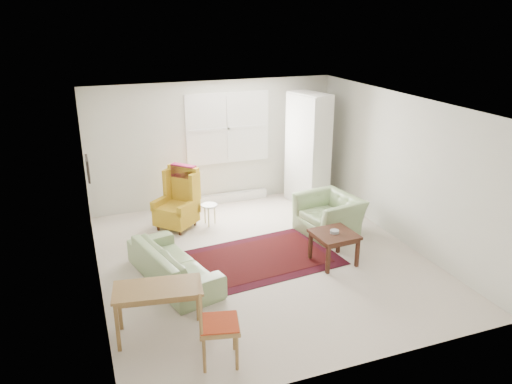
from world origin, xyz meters
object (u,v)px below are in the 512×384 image
object	(u,v)px
coffee_table	(334,248)
cabinet	(308,149)
wingback_chair	(175,199)
desk	(159,311)
armchair	(329,211)
desk_chair	(219,323)
stool	(209,214)
sofa	(173,257)

from	to	relation	value
coffee_table	cabinet	world-z (taller)	cabinet
wingback_chair	cabinet	distance (m)	2.89
cabinet	desk	xyz separation A→B (m)	(-3.67, -3.49, -0.80)
desk	armchair	bearing A→B (deg)	30.26
armchair	desk_chair	bearing A→B (deg)	-56.78
coffee_table	cabinet	size ratio (longest dim) A/B	0.28
wingback_chair	desk	xyz separation A→B (m)	(-0.86, -3.13, -0.23)
stool	desk	distance (m)	3.40
desk_chair	desk	bearing A→B (deg)	50.22
wingback_chair	stool	world-z (taller)	wingback_chair
wingback_chair	desk_chair	bearing A→B (deg)	-47.46
cabinet	desk	distance (m)	5.13
cabinet	desk	world-z (taller)	cabinet
wingback_chair	coffee_table	bearing A→B (deg)	0.05
armchair	wingback_chair	size ratio (longest dim) A/B	0.92
stool	cabinet	bearing A→B (deg)	10.91
cabinet	desk	size ratio (longest dim) A/B	2.15
armchair	desk	world-z (taller)	armchair
cabinet	sofa	bearing A→B (deg)	-159.73
armchair	desk_chair	size ratio (longest dim) A/B	1.04
cabinet	desk_chair	xyz separation A→B (m)	(-3.12, -4.21, -0.63)
coffee_table	desk_chair	xyz separation A→B (m)	(-2.35, -1.65, 0.25)
cabinet	coffee_table	bearing A→B (deg)	-120.82
armchair	wingback_chair	bearing A→B (deg)	-125.06
stool	coffee_table	bearing A→B (deg)	-56.11
desk	coffee_table	bearing A→B (deg)	17.75
wingback_chair	coffee_table	xyz separation A→B (m)	(2.04, -2.20, -0.31)
desk_chair	armchair	bearing A→B (deg)	-33.34
stool	desk	xyz separation A→B (m)	(-1.47, -3.06, 0.13)
desk	cabinet	bearing A→B (deg)	43.53
wingback_chair	cabinet	xyz separation A→B (m)	(2.81, 0.36, 0.57)
stool	desk_chair	size ratio (longest dim) A/B	0.40
armchair	coffee_table	world-z (taller)	armchair
sofa	cabinet	bearing A→B (deg)	-69.84
coffee_table	desk	world-z (taller)	desk
wingback_chair	desk	bearing A→B (deg)	-58.17
coffee_table	cabinet	xyz separation A→B (m)	(0.77, 2.56, 0.87)
wingback_chair	desk_chair	size ratio (longest dim) A/B	1.12
coffee_table	desk	distance (m)	3.04
stool	wingback_chair	bearing A→B (deg)	173.89
wingback_chair	desk_chair	world-z (taller)	wingback_chair
desk_chair	stool	bearing A→B (deg)	-0.56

